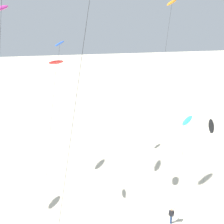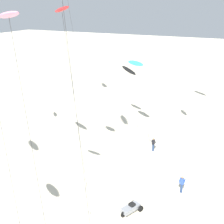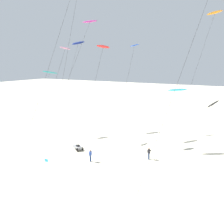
% 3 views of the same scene
% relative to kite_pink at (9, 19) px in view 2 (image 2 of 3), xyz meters
% --- Properties ---
extents(ground_plane, '(260.00, 260.00, 0.00)m').
position_rel_kite_pink_xyz_m(ground_plane, '(9.34, -10.90, -15.50)').
color(ground_plane, beige).
extents(kite_pink, '(3.78, 5.45, 16.08)m').
position_rel_kite_pink_xyz_m(kite_pink, '(0.00, 0.00, 0.00)').
color(kite_pink, pink).
rests_on(kite_pink, ground).
extents(kite_black, '(2.37, 3.49, 8.20)m').
position_rel_kite_pink_xyz_m(kite_black, '(24.26, 2.88, -7.95)').
color(kite_black, black).
rests_on(kite_black, ground).
extents(kite_red, '(3.46, 4.65, 16.28)m').
position_rel_kite_pink_xyz_m(kite_red, '(6.89, 1.31, 0.20)').
color(kite_red, red).
rests_on(kite_red, ground).
extents(kite_cyan, '(3.62, 4.73, 9.89)m').
position_rel_kite_pink_xyz_m(kite_cyan, '(19.84, 0.24, -5.95)').
color(kite_cyan, '#33BFE0').
rests_on(kite_cyan, ground).
extents(kite_flyer_nearest, '(0.53, 0.56, 1.67)m').
position_rel_kite_pink_xyz_m(kite_flyer_nearest, '(10.65, -8.09, -14.61)').
color(kite_flyer_nearest, navy).
rests_on(kite_flyer_nearest, ground).
extents(kite_flyer_middle, '(0.70, 0.69, 1.67)m').
position_rel_kite_pink_xyz_m(kite_flyer_middle, '(17.21, -3.25, -14.61)').
color(kite_flyer_middle, navy).
rests_on(kite_flyer_middle, ground).
extents(beach_buggy, '(2.11, 1.52, 0.82)m').
position_rel_kite_pink_xyz_m(beach_buggy, '(6.11, -4.99, -15.07)').
color(beach_buggy, gray).
rests_on(beach_buggy, ground).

